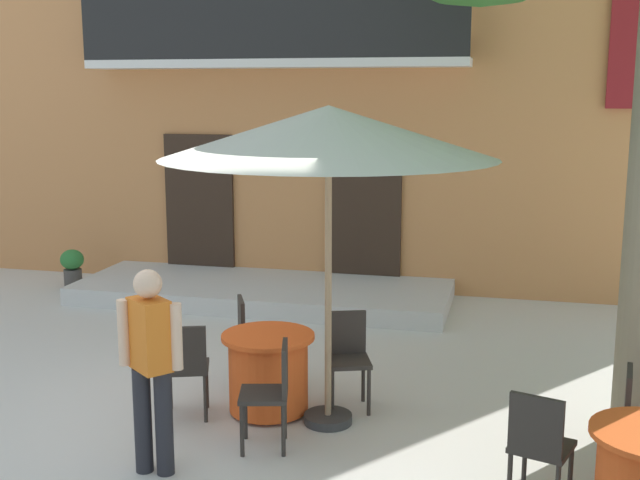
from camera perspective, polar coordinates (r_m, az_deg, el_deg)
The scene contains 12 objects.
ground_plane at distance 7.62m, azimuth -7.70°, elevation -12.42°, with size 120.00×120.00×0.00m, color beige.
building_facade at distance 13.94m, azimuth -0.53°, elevation 13.89°, with size 13.00×5.09×7.50m.
entrance_step_platform at distance 11.47m, azimuth -4.14°, elevation -3.73°, with size 5.31×1.89×0.25m, color silver.
cafe_table_near_tree at distance 7.54m, azimuth -3.70°, elevation -9.40°, with size 0.86×0.86×0.76m.
cafe_chair_near_tree_0 at distance 7.62m, azimuth 1.96°, elevation -8.06°, with size 0.51×0.51×0.91m.
cafe_chair_near_tree_1 at distance 8.19m, azimuth -4.92°, elevation -6.74°, with size 0.53×0.53×0.91m.
cafe_chair_near_tree_2 at distance 7.43m, azimuth -9.55°, elevation -8.71°, with size 0.51×0.51×0.91m.
cafe_chair_near_tree_3 at distance 6.78m, azimuth -3.41°, elevation -10.50°, with size 0.49×0.49×0.91m.
cafe_chair_middle_1 at distance 6.01m, azimuth 15.38°, elevation -13.78°, with size 0.50×0.50×0.91m.
cafe_umbrella at distance 6.82m, azimuth 0.61°, elevation 7.60°, with size 2.90×2.90×2.85m.
ground_planter_left at distance 12.63m, azimuth -17.27°, elevation -1.83°, with size 0.35×0.35×0.60m.
pedestrian_near_entrance at distance 6.35m, azimuth -11.99°, elevation -8.39°, with size 0.53×0.38×1.65m.
Camera 1 is at (2.62, -6.50, 2.99)m, focal length 44.81 mm.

